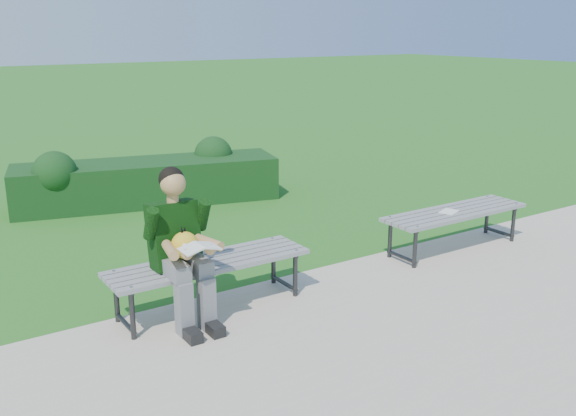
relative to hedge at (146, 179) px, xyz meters
name	(u,v)px	position (x,y,z in m)	size (l,w,h in m)	color
ground	(294,276)	(0.19, -3.51, -0.34)	(80.00, 80.00, 0.00)	#2F7B16
walkway	(417,343)	(0.19, -5.26, -0.33)	(30.00, 3.50, 0.02)	#B2AD96
hedge	(146,179)	(0.00, 0.00, 0.00)	(3.76, 1.78, 0.86)	#16390D
bench_left	(209,266)	(-0.89, -3.78, 0.07)	(1.80, 0.50, 0.46)	slate
bench_right	(455,215)	(2.11, -3.86, 0.07)	(1.80, 0.50, 0.46)	slate
seated_boy	(180,243)	(-1.19, -3.87, 0.37)	(0.56, 0.76, 1.31)	slate
paper_sheet	(449,211)	(2.01, -3.86, 0.13)	(0.26, 0.23, 0.01)	white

